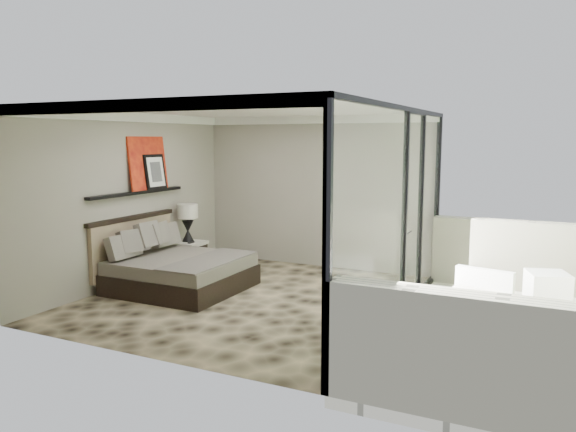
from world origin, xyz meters
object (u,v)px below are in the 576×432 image
at_px(table_lamp, 188,218).
at_px(bed, 176,269).
at_px(lounger, 465,311).
at_px(ottoman, 547,291).
at_px(nightstand, 189,255).

bearing_deg(table_lamp, bed, -62.45).
bearing_deg(table_lamp, lounger, -11.63).
distance_m(table_lamp, ottoman, 6.05).
relative_size(table_lamp, ottoman, 1.32).
relative_size(nightstand, ottoman, 1.00).
height_order(ottoman, lounger, lounger).
xyz_separation_m(nightstand, table_lamp, (-0.03, 0.02, 0.70)).
height_order(table_lamp, lounger, table_lamp).
distance_m(table_lamp, lounger, 5.25).
height_order(bed, ottoman, bed).
xyz_separation_m(bed, nightstand, (-0.60, 1.20, -0.06)).
bearing_deg(nightstand, bed, -60.11).
xyz_separation_m(table_lamp, lounger, (5.09, -1.05, -0.77)).
xyz_separation_m(table_lamp, ottoman, (6.01, 0.21, -0.70)).
height_order(bed, nightstand, bed).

